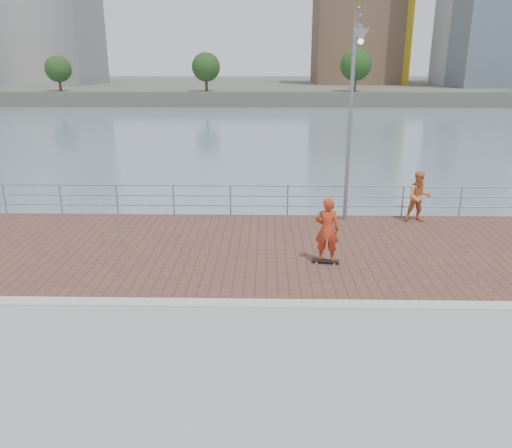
{
  "coord_description": "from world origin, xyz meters",
  "views": [
    {
      "loc": [
        0.26,
        -10.28,
        5.31
      ],
      "look_at": [
        0.0,
        2.0,
        1.3
      ],
      "focal_mm": 35.0,
      "sensor_mm": 36.0,
      "label": 1
    }
  ],
  "objects_px": {
    "guardrail": "(259,197)",
    "bystander": "(419,197)",
    "street_lamp": "(355,83)",
    "skateboarder": "(327,230)"
  },
  "relations": [
    {
      "from": "guardrail",
      "to": "skateboarder",
      "type": "distance_m",
      "value": 4.91
    },
    {
      "from": "guardrail",
      "to": "bystander",
      "type": "height_order",
      "value": "bystander"
    },
    {
      "from": "street_lamp",
      "to": "bystander",
      "type": "distance_m",
      "value": 4.53
    },
    {
      "from": "skateboarder",
      "to": "bystander",
      "type": "relative_size",
      "value": 1.02
    },
    {
      "from": "guardrail",
      "to": "bystander",
      "type": "bearing_deg",
      "value": -6.59
    },
    {
      "from": "street_lamp",
      "to": "skateboarder",
      "type": "distance_m",
      "value": 5.22
    },
    {
      "from": "bystander",
      "to": "guardrail",
      "type": "bearing_deg",
      "value": 173.77
    },
    {
      "from": "skateboarder",
      "to": "bystander",
      "type": "distance_m",
      "value": 5.29
    },
    {
      "from": "bystander",
      "to": "street_lamp",
      "type": "bearing_deg",
      "value": -171.73
    },
    {
      "from": "guardrail",
      "to": "street_lamp",
      "type": "xyz_separation_m",
      "value": [
        3.01,
        -0.98,
        3.97
      ]
    }
  ]
}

